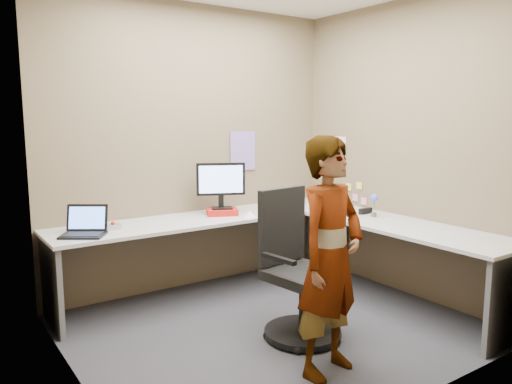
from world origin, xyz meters
TOP-DOWN VIEW (x-y plane):
  - ground at (0.00, 0.00)m, footprint 3.00×3.00m
  - wall_back at (0.00, 1.30)m, footprint 3.00×0.00m
  - wall_right at (1.50, 0.00)m, footprint 0.00×2.70m
  - wall_left at (-1.50, 0.00)m, footprint 0.00×2.70m
  - desk at (0.44, 0.39)m, footprint 2.98×2.58m
  - paper_ream at (0.12, 0.99)m, footprint 0.35×0.31m
  - monitor at (0.12, 1.00)m, footprint 0.43×0.23m
  - laptop at (-1.18, 0.90)m, footprint 0.42×0.40m
  - trackball_mouse at (-0.94, 0.96)m, footprint 0.12×0.08m
  - origami at (0.27, 0.75)m, footprint 0.10×0.10m
  - stapler at (1.27, 0.25)m, footprint 0.15×0.04m
  - flower at (1.22, 0.10)m, footprint 0.07×0.07m
  - calendar_purple at (0.55, 1.29)m, footprint 0.30×0.01m
  - calendar_white at (1.49, 0.90)m, footprint 0.01×0.28m
  - sticky_note_a at (1.49, 0.55)m, footprint 0.01×0.07m
  - sticky_note_b at (1.49, 0.60)m, footprint 0.01×0.07m
  - sticky_note_c at (1.49, 0.48)m, footprint 0.01×0.07m
  - sticky_note_d at (1.49, 0.70)m, footprint 0.01×0.07m
  - office_chair at (0.05, -0.21)m, footprint 0.60×0.58m
  - person at (-0.12, -0.75)m, footprint 0.63×0.48m

SIDE VIEW (x-z plane):
  - ground at x=0.00m, z-range 0.00..0.00m
  - office_chair at x=0.05m, z-range -0.10..1.00m
  - desk at x=0.44m, z-range 0.22..0.95m
  - trackball_mouse at x=-0.94m, z-range 0.72..0.79m
  - stapler at x=1.27m, z-range 0.73..0.78m
  - paper_ream at x=0.12m, z-range 0.73..0.79m
  - origami at x=0.27m, z-range 0.73..0.79m
  - person at x=-0.12m, z-range 0.00..1.54m
  - laptop at x=-1.18m, z-range 0.67..0.90m
  - sticky_note_c at x=1.49m, z-range 0.76..0.84m
  - sticky_note_b at x=1.49m, z-range 0.78..0.86m
  - flower at x=1.22m, z-range 0.77..0.98m
  - sticky_note_d at x=1.49m, z-range 0.88..0.96m
  - sticky_note_a at x=1.49m, z-range 0.91..0.99m
  - monitor at x=0.12m, z-range 0.83..1.26m
  - calendar_white at x=1.49m, z-range 1.06..1.44m
  - calendar_purple at x=0.55m, z-range 1.10..1.50m
  - wall_back at x=0.00m, z-range -0.15..2.85m
  - wall_right at x=1.50m, z-range 0.00..2.70m
  - wall_left at x=-1.50m, z-range 0.00..2.70m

